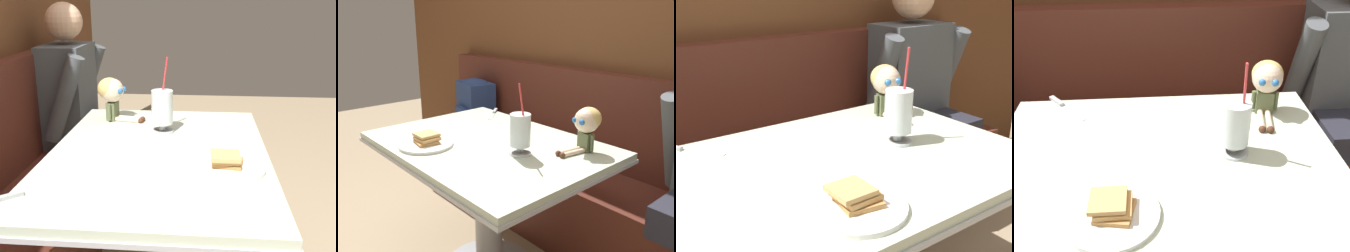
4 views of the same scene
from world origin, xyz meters
TOP-DOWN VIEW (x-y plane):
  - booth_bench at (0.00, 0.81)m, footprint 2.60×0.48m
  - diner_table at (0.00, 0.18)m, footprint 1.11×0.81m
  - toast_plate at (-0.15, -0.06)m, footprint 0.25×0.25m
  - milkshake_glass at (0.22, 0.19)m, footprint 0.10×0.10m
  - butter_knife at (-0.39, 0.54)m, footprint 0.17×0.19m
  - seated_doll at (0.38, 0.43)m, footprint 0.13×0.23m
  - diner_patron at (0.86, 0.76)m, footprint 0.55×0.48m

SIDE VIEW (x-z plane):
  - booth_bench at x=0.00m, z-range -0.17..0.83m
  - diner_table at x=0.00m, z-range 0.17..0.91m
  - diner_patron at x=0.86m, z-range 0.34..1.15m
  - butter_knife at x=-0.39m, z-range 0.74..0.75m
  - toast_plate at x=-0.15m, z-range 0.73..0.78m
  - milkshake_glass at x=0.22m, z-range 0.68..1.00m
  - seated_doll at x=0.38m, z-range 0.77..0.97m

